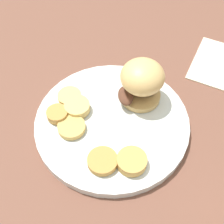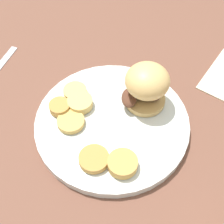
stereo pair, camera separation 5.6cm
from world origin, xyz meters
The scene contains 9 objects.
ground_plane centered at (0.00, 0.00, 0.00)m, with size 4.00×4.00×0.00m, color brown.
dinner_plate centered at (0.00, 0.00, 0.01)m, with size 0.29×0.29×0.02m.
sandwich centered at (-0.02, -0.08, 0.07)m, with size 0.08×0.10×0.09m.
potato_round_0 centered at (0.09, 0.05, 0.03)m, with size 0.04×0.04×0.02m, color #BC8942.
potato_round_1 centered at (-0.03, 0.08, 0.03)m, with size 0.05×0.05×0.01m, color #BC8942.
potato_round_2 centered at (0.07, 0.01, 0.03)m, with size 0.05×0.05×0.02m, color #DBB766.
potato_round_3 centered at (0.05, 0.06, 0.02)m, with size 0.05×0.05×0.01m, color tan.
potato_round_4 centered at (-0.08, 0.06, 0.03)m, with size 0.05×0.05×0.02m, color tan.
potato_round_5 centered at (0.10, 0.00, 0.03)m, with size 0.05×0.05×0.01m, color #DBB766.
Camera 2 is at (-0.22, 0.25, 0.50)m, focal length 50.00 mm.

